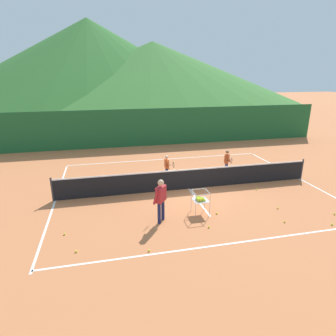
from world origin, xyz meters
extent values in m
plane|color=#C67042|center=(0.00, 0.00, 0.00)|extent=(120.00, 120.00, 0.00)
cube|color=white|center=(0.00, -4.66, 0.00)|extent=(11.87, 0.08, 0.01)
cube|color=white|center=(0.00, 4.96, 0.00)|extent=(11.87, 0.08, 0.01)
cube|color=white|center=(-5.94, 0.00, 0.00)|extent=(0.08, 9.62, 0.01)
cube|color=white|center=(5.94, 0.00, 0.00)|extent=(0.08, 9.62, 0.01)
cube|color=white|center=(0.00, 0.00, 0.00)|extent=(0.08, 5.63, 0.01)
cylinder|color=#333338|center=(-6.00, 0.00, 0.53)|extent=(0.08, 0.08, 1.05)
cylinder|color=#333338|center=(6.00, 0.00, 0.53)|extent=(0.08, 0.08, 1.05)
cube|color=black|center=(0.00, 0.00, 0.46)|extent=(11.92, 0.02, 0.92)
cube|color=white|center=(0.00, 0.00, 0.95)|extent=(11.92, 0.03, 0.06)
cylinder|color=#191E4C|center=(-1.99, -2.86, 0.40)|extent=(0.12, 0.12, 0.81)
cylinder|color=#191E4C|center=(-1.80, -2.62, 0.40)|extent=(0.12, 0.12, 0.81)
cube|color=#B2262D|center=(-1.89, -2.74, 1.09)|extent=(0.47, 0.52, 0.57)
sphere|color=#DBAD84|center=(-1.89, -2.74, 1.52)|extent=(0.22, 0.22, 0.22)
cylinder|color=#B2262D|center=(-2.11, -2.92, 1.06)|extent=(0.23, 0.20, 0.55)
cylinder|color=#B2262D|center=(-1.76, -2.50, 1.05)|extent=(0.18, 0.17, 0.56)
torus|color=#262628|center=(-1.96, -2.34, 1.01)|extent=(0.20, 0.25, 0.29)
cylinder|color=black|center=(-1.77, -2.49, 1.01)|extent=(0.19, 0.16, 0.03)
cylinder|color=navy|center=(-0.73, 1.56, 0.31)|extent=(0.09, 0.09, 0.63)
cylinder|color=navy|center=(-0.74, 1.32, 0.31)|extent=(0.09, 0.09, 0.63)
cube|color=#E55926|center=(-0.74, 1.44, 0.85)|extent=(0.18, 0.38, 0.44)
sphere|color=#DBAD84|center=(-0.74, 1.44, 1.18)|extent=(0.17, 0.17, 0.17)
cylinder|color=#E55926|center=(-0.68, 1.66, 0.82)|extent=(0.17, 0.07, 0.43)
cylinder|color=#E55926|center=(-0.71, 1.23, 0.82)|extent=(0.13, 0.07, 0.43)
torus|color=#262628|center=(-0.44, 1.22, 0.83)|extent=(0.03, 0.29, 0.29)
cylinder|color=black|center=(-0.69, 1.23, 0.83)|extent=(0.22, 0.03, 0.03)
cylinder|color=navy|center=(2.62, 1.61, 0.33)|extent=(0.10, 0.10, 0.65)
cylinder|color=navy|center=(2.46, 1.42, 0.33)|extent=(0.10, 0.10, 0.65)
cube|color=#E55926|center=(2.54, 1.51, 0.88)|extent=(0.39, 0.42, 0.46)
sphere|color=#996B4C|center=(2.54, 1.51, 1.23)|extent=(0.18, 0.18, 0.18)
cylinder|color=#E55926|center=(2.72, 1.65, 0.86)|extent=(0.18, 0.17, 0.45)
cylinder|color=#E55926|center=(2.43, 1.32, 0.85)|extent=(0.15, 0.14, 0.45)
torus|color=#262628|center=(2.63, 1.15, 0.85)|extent=(0.20, 0.24, 0.29)
cylinder|color=black|center=(2.44, 1.30, 0.85)|extent=(0.19, 0.16, 0.03)
cylinder|color=#B7B7BC|center=(-0.57, -2.17, 0.45)|extent=(0.02, 0.02, 0.89)
cylinder|color=#B7B7BC|center=(-0.01, -2.17, 0.45)|extent=(0.02, 0.02, 0.89)
cylinder|color=#B7B7BC|center=(-0.57, -2.73, 0.45)|extent=(0.02, 0.02, 0.89)
cylinder|color=#B7B7BC|center=(-0.01, -2.73, 0.45)|extent=(0.02, 0.02, 0.89)
cube|color=#B7B7BC|center=(-0.29, -2.45, 0.55)|extent=(0.56, 0.56, 0.01)
cube|color=#B7B7BC|center=(-0.29, -2.17, 0.89)|extent=(0.56, 0.02, 0.02)
cube|color=#B7B7BC|center=(-0.29, -2.73, 0.89)|extent=(0.56, 0.02, 0.02)
cube|color=#B7B7BC|center=(-0.57, -2.45, 0.89)|extent=(0.02, 0.56, 0.02)
cube|color=#B7B7BC|center=(-0.01, -2.45, 0.89)|extent=(0.02, 0.56, 0.02)
sphere|color=yellow|center=(-0.42, -2.58, 0.58)|extent=(0.07, 0.07, 0.07)
sphere|color=yellow|center=(-0.41, -2.51, 0.58)|extent=(0.07, 0.07, 0.07)
sphere|color=yellow|center=(-0.42, -2.46, 0.58)|extent=(0.07, 0.07, 0.07)
sphere|color=yellow|center=(-0.42, -2.38, 0.58)|extent=(0.07, 0.07, 0.07)
sphere|color=yellow|center=(-0.41, -2.32, 0.58)|extent=(0.07, 0.07, 0.07)
sphere|color=yellow|center=(-0.36, -2.58, 0.59)|extent=(0.07, 0.07, 0.07)
sphere|color=yellow|center=(-0.35, -2.52, 0.58)|extent=(0.07, 0.07, 0.07)
sphere|color=yellow|center=(-0.36, -2.45, 0.59)|extent=(0.07, 0.07, 0.07)
sphere|color=yellow|center=(-0.36, -2.38, 0.58)|extent=(0.07, 0.07, 0.07)
sphere|color=yellow|center=(-0.35, -2.32, 0.58)|extent=(0.07, 0.07, 0.07)
sphere|color=yellow|center=(-0.29, -2.58, 0.59)|extent=(0.07, 0.07, 0.07)
sphere|color=yellow|center=(-0.30, -2.51, 0.58)|extent=(0.07, 0.07, 0.07)
sphere|color=yellow|center=(-0.29, -2.45, 0.58)|extent=(0.07, 0.07, 0.07)
sphere|color=yellow|center=(-0.29, -2.39, 0.59)|extent=(0.07, 0.07, 0.07)
sphere|color=yellow|center=(-0.29, -2.32, 0.58)|extent=(0.07, 0.07, 0.07)
sphere|color=yellow|center=(-0.22, -2.58, 0.59)|extent=(0.07, 0.07, 0.07)
sphere|color=yellow|center=(-0.23, -2.51, 0.58)|extent=(0.07, 0.07, 0.07)
sphere|color=yellow|center=(-0.23, -2.46, 0.58)|extent=(0.07, 0.07, 0.07)
sphere|color=yellow|center=(-0.22, -2.38, 0.58)|extent=(0.07, 0.07, 0.07)
sphere|color=yellow|center=(-0.22, -2.32, 0.59)|extent=(0.07, 0.07, 0.07)
sphere|color=yellow|center=(-0.16, -2.57, 0.59)|extent=(0.07, 0.07, 0.07)
sphere|color=yellow|center=(-0.16, -2.52, 0.58)|extent=(0.07, 0.07, 0.07)
sphere|color=yellow|center=(-0.16, -2.45, 0.59)|extent=(0.07, 0.07, 0.07)
sphere|color=yellow|center=(-0.16, -2.39, 0.59)|extent=(0.07, 0.07, 0.07)
sphere|color=yellow|center=(-0.16, -2.32, 0.58)|extent=(0.07, 0.07, 0.07)
sphere|color=yellow|center=(-0.42, -2.58, 0.64)|extent=(0.07, 0.07, 0.07)
sphere|color=yellow|center=(-0.42, -2.51, 0.64)|extent=(0.07, 0.07, 0.07)
sphere|color=yellow|center=(-0.42, -2.45, 0.64)|extent=(0.07, 0.07, 0.07)
sphere|color=yellow|center=(-0.42, -2.39, 0.64)|extent=(0.07, 0.07, 0.07)
sphere|color=yellow|center=(-0.42, -2.33, 0.64)|extent=(0.07, 0.07, 0.07)
sphere|color=yellow|center=(-0.35, -2.59, 0.64)|extent=(0.07, 0.07, 0.07)
sphere|color=yellow|center=(-0.35, -2.51, 0.64)|extent=(0.07, 0.07, 0.07)
sphere|color=yellow|center=(-0.35, -2.45, 0.64)|extent=(0.07, 0.07, 0.07)
sphere|color=yellow|center=(-0.36, -2.39, 0.64)|extent=(0.07, 0.07, 0.07)
sphere|color=yellow|center=(-0.36, -2.33, 0.64)|extent=(0.07, 0.07, 0.07)
sphere|color=yellow|center=(-0.29, -2.58, 0.64)|extent=(0.07, 0.07, 0.07)
sphere|color=yellow|center=(-0.30, -2.52, 0.64)|extent=(0.07, 0.07, 0.07)
sphere|color=yellow|center=(-0.29, -2.45, 0.64)|extent=(0.07, 0.07, 0.07)
sphere|color=yellow|center=(-0.30, -2.38, 0.64)|extent=(0.07, 0.07, 0.07)
sphere|color=yellow|center=(-0.29, -2.32, 0.64)|extent=(0.07, 0.07, 0.07)
sphere|color=yellow|center=(-0.23, -2.58, 0.64)|extent=(0.07, 0.07, 0.07)
sphere|color=yellow|center=(-0.23, -2.51, 0.64)|extent=(0.07, 0.07, 0.07)
sphere|color=yellow|center=(4.70, -3.73, 0.03)|extent=(0.07, 0.07, 0.07)
sphere|color=yellow|center=(3.03, -0.83, 0.03)|extent=(0.07, 0.07, 0.07)
sphere|color=yellow|center=(4.00, -4.40, 0.03)|extent=(0.07, 0.07, 0.07)
sphere|color=yellow|center=(-5.25, -2.93, 0.03)|extent=(0.07, 0.07, 0.07)
sphere|color=yellow|center=(0.31, -2.68, 0.03)|extent=(0.07, 0.07, 0.07)
sphere|color=yellow|center=(-4.80, -4.04, 0.03)|extent=(0.07, 0.07, 0.07)
sphere|color=yellow|center=(2.87, -2.80, 0.03)|extent=(0.07, 0.07, 0.07)
sphere|color=yellow|center=(-2.63, -4.50, 0.03)|extent=(0.07, 0.07, 0.07)
sphere|color=yellow|center=(-0.35, -3.58, 0.03)|extent=(0.07, 0.07, 0.07)
sphere|color=yellow|center=(2.47, -3.84, 0.03)|extent=(0.07, 0.07, 0.07)
cube|color=#1E5B2D|center=(0.00, 8.69, 1.37)|extent=(26.12, 0.08, 2.73)
cone|color=#38702D|center=(6.31, 44.41, 5.33)|extent=(53.90, 53.90, 10.65)
cone|color=#2D6628|center=(-5.35, 50.96, 7.60)|extent=(56.38, 56.38, 15.20)
camera|label=1|loc=(-3.74, -11.89, 5.19)|focal=30.59mm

